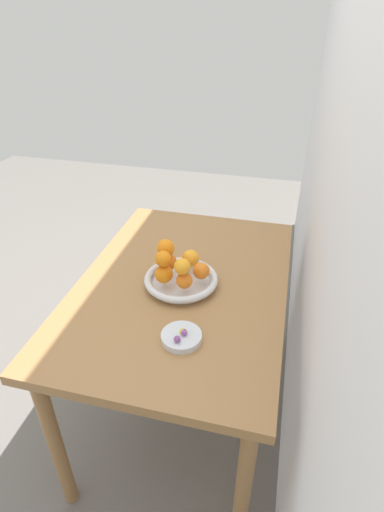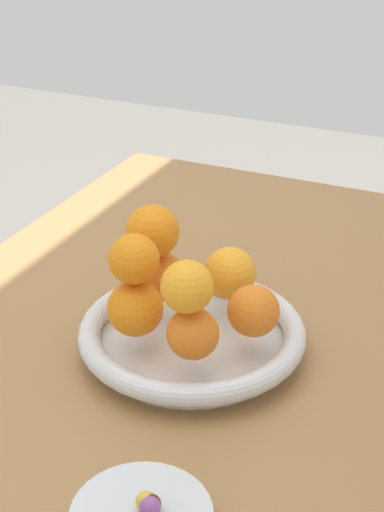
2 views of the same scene
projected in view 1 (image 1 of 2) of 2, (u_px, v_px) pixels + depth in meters
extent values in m
plane|color=slate|center=(185.00, 408.00, 1.88)|extent=(6.00, 6.00, 0.00)
cube|color=white|center=(344.00, 158.00, 1.11)|extent=(4.00, 0.05, 2.50)
cube|color=#9E7042|center=(183.00, 286.00, 1.49)|extent=(1.10, 0.76, 0.04)
cylinder|color=#9E7042|center=(150.00, 279.00, 2.15)|extent=(0.05, 0.05, 0.70)
cylinder|color=#9E7042|center=(56.00, 443.00, 1.35)|extent=(0.05, 0.05, 0.70)
cylinder|color=#9E7042|center=(269.00, 297.00, 2.02)|extent=(0.05, 0.05, 0.70)
cylinder|color=#9E7042|center=(243.00, 491.00, 1.22)|extent=(0.05, 0.05, 0.70)
cylinder|color=silver|center=(182.00, 283.00, 1.46)|extent=(0.22, 0.22, 0.01)
torus|color=silver|center=(181.00, 279.00, 1.45)|extent=(0.27, 0.27, 0.03)
cylinder|color=silver|center=(181.00, 337.00, 1.22)|extent=(0.13, 0.13, 0.02)
sphere|color=orange|center=(191.00, 258.00, 1.48)|extent=(0.06, 0.06, 0.06)
sphere|color=orange|center=(168.00, 262.00, 1.46)|extent=(0.06, 0.06, 0.06)
sphere|color=orange|center=(164.00, 274.00, 1.40)|extent=(0.06, 0.06, 0.06)
sphere|color=orange|center=(184.00, 280.00, 1.37)|extent=(0.06, 0.06, 0.06)
sphere|color=orange|center=(201.00, 271.00, 1.42)|extent=(0.06, 0.06, 0.06)
sphere|color=orange|center=(163.00, 259.00, 1.37)|extent=(0.06, 0.06, 0.06)
sphere|color=orange|center=(182.00, 267.00, 1.34)|extent=(0.06, 0.06, 0.06)
sphere|color=orange|center=(166.00, 248.00, 1.43)|extent=(0.06, 0.06, 0.06)
sphere|color=#472819|center=(184.00, 332.00, 1.21)|extent=(0.02, 0.02, 0.02)
sphere|color=#8C4C99|center=(184.00, 333.00, 1.21)|extent=(0.02, 0.02, 0.02)
sphere|color=gold|center=(182.00, 331.00, 1.21)|extent=(0.02, 0.02, 0.02)
sphere|color=#8C4C99|center=(177.00, 339.00, 1.18)|extent=(0.02, 0.02, 0.02)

